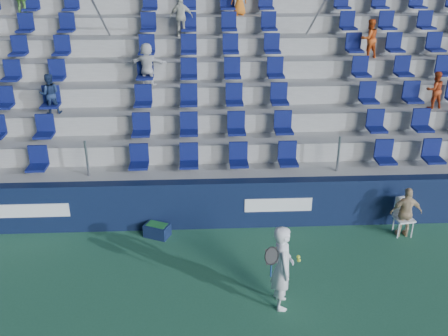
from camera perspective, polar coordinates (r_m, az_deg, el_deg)
The scene contains 7 objects.
ground at distance 9.68m, azimuth -0.41°, elevation -16.28°, with size 70.00×70.00×0.00m, color #2A6244.
sponsor_wall at distance 11.93m, azimuth -1.03°, elevation -4.13°, with size 24.00×0.32×1.20m.
grandstand at distance 16.11m, azimuth -1.66°, elevation 9.46°, with size 24.00×8.17×6.63m.
tennis_player at distance 9.41m, azimuth 6.69°, elevation -11.18°, with size 0.69×0.66×1.71m.
line_judge_chair at distance 12.44m, azimuth 19.79°, elevation -4.85°, with size 0.46×0.47×0.92m.
line_judge at distance 12.28m, azimuth 20.09°, elevation -4.78°, with size 0.73×0.30×1.24m, color tan.
ball_bin at distance 11.85m, azimuth -7.64°, elevation -6.99°, with size 0.66×0.56×0.32m.
Camera 1 is at (-0.28, -7.31, 6.33)m, focal length 40.00 mm.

